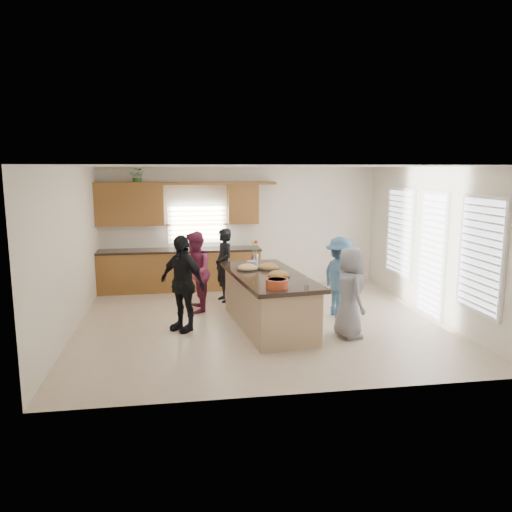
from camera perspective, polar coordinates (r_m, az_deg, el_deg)
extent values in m
plane|color=beige|center=(9.18, 0.52, -7.51)|extent=(6.50, 6.50, 0.00)
cube|color=silver|center=(11.81, -1.86, 3.35)|extent=(6.50, 0.02, 2.80)
cube|color=silver|center=(5.98, 5.28, -3.19)|extent=(6.50, 0.02, 2.80)
cube|color=silver|center=(8.93, -20.50, 0.58)|extent=(0.02, 6.00, 2.80)
cube|color=silver|center=(9.92, 19.39, 1.53)|extent=(0.02, 6.00, 2.80)
cube|color=white|center=(8.76, 0.55, 10.24)|extent=(6.50, 6.00, 0.02)
cube|color=brown|center=(11.56, -8.67, -1.67)|extent=(3.65, 0.62, 0.90)
cube|color=black|center=(11.48, -8.73, 0.65)|extent=(3.70, 0.65, 0.05)
cube|color=brown|center=(11.54, -14.24, 5.64)|extent=(1.50, 0.36, 0.90)
cube|color=brown|center=(11.58, -1.52, 5.95)|extent=(0.70, 0.36, 0.90)
cube|color=brown|center=(11.47, -7.93, 8.22)|extent=(4.05, 0.40, 0.06)
cube|color=brown|center=(11.68, -6.72, 3.58)|extent=(1.35, 0.08, 0.85)
cube|color=white|center=(11.06, 16.09, 2.65)|extent=(0.06, 1.10, 1.75)
cube|color=white|center=(9.86, 19.43, 0.15)|extent=(0.06, 0.85, 2.25)
cube|color=white|center=(8.55, 24.26, 0.11)|extent=(0.06, 1.10, 1.75)
cube|color=tan|center=(8.79, 1.43, -5.32)|extent=(1.29, 2.60, 0.88)
cube|color=black|center=(8.68, 1.44, -2.30)|extent=(1.46, 2.82, 0.07)
cube|color=black|center=(8.91, 1.41, -7.81)|extent=(1.20, 2.51, 0.08)
cylinder|color=black|center=(8.47, 2.61, -2.28)|extent=(0.39, 0.39, 0.02)
ellipsoid|color=#B17E37|center=(8.47, 2.61, -2.17)|extent=(0.35, 0.35, 0.16)
cylinder|color=black|center=(9.10, 1.43, -1.42)|extent=(0.41, 0.41, 0.02)
ellipsoid|color=#B17E37|center=(9.10, 1.43, -1.31)|extent=(0.37, 0.37, 0.17)
cylinder|color=black|center=(9.03, -0.98, -1.51)|extent=(0.41, 0.41, 0.02)
ellipsoid|color=#E1A560|center=(9.02, -0.98, -1.40)|extent=(0.37, 0.37, 0.17)
cylinder|color=#BD4522|center=(7.66, 2.40, -3.15)|extent=(0.35, 0.35, 0.14)
cylinder|color=beige|center=(7.65, 2.40, -2.79)|extent=(0.29, 0.29, 0.04)
cylinder|color=white|center=(7.90, 5.83, -2.90)|extent=(0.08, 0.08, 0.11)
cylinder|color=#A07EB8|center=(9.61, -0.53, -0.74)|extent=(0.19, 0.19, 0.05)
cylinder|color=silver|center=(9.75, -0.13, -0.24)|extent=(0.13, 0.13, 0.16)
imported|color=#3A7D32|center=(11.49, -13.39, 8.82)|extent=(0.40, 0.37, 0.37)
imported|color=black|center=(10.43, -3.67, -1.05)|extent=(0.52, 0.65, 1.54)
imported|color=maroon|center=(9.71, -6.99, -1.83)|extent=(0.62, 0.78, 1.57)
imported|color=black|center=(8.61, -8.46, -3.09)|extent=(0.97, 0.97, 1.66)
imported|color=#355675|center=(9.48, 9.56, -2.37)|extent=(0.76, 1.07, 1.51)
imported|color=slate|center=(8.34, 10.65, -4.14)|extent=(0.53, 0.77, 1.50)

